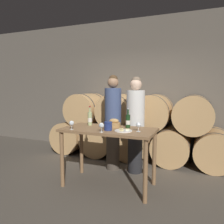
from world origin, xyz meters
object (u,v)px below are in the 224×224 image
object	(u,v)px
person_right	(135,124)
blue_crock	(108,126)
wine_glass_left	(101,126)
wine_glass_far_left	(72,123)
wine_glass_center	(139,125)
bread_basket	(114,124)
person_left	(113,121)
wine_bottle_white	(90,119)
wine_bottle_red	(128,121)
cheese_plate	(123,131)
tasting_table	(109,137)

from	to	relation	value
person_right	blue_crock	world-z (taller)	person_right
blue_crock	wine_glass_left	distance (m)	0.17
blue_crock	wine_glass_left	world-z (taller)	wine_glass_left
wine_glass_far_left	wine_glass_center	size ratio (longest dim) A/B	1.00
person_right	bread_basket	world-z (taller)	person_right
person_left	wine_bottle_white	bearing A→B (deg)	-111.15
blue_crock	wine_glass_far_left	bearing A→B (deg)	-163.75
person_left	wine_bottle_red	bearing A→B (deg)	-48.33
wine_bottle_white	wine_glass_far_left	xyz separation A→B (m)	(-0.08, -0.45, -0.02)
person_right	wine_bottle_red	world-z (taller)	person_right
wine_glass_left	wine_bottle_white	bearing A→B (deg)	133.29
cheese_plate	wine_glass_left	world-z (taller)	wine_glass_left
wine_glass_far_left	wine_glass_center	bearing A→B (deg)	13.49
person_right	bread_basket	distance (m)	0.59
cheese_plate	wine_bottle_white	bearing A→B (deg)	158.76
wine_glass_center	person_left	bearing A→B (deg)	133.17
person_left	wine_glass_far_left	distance (m)	1.04
blue_crock	cheese_plate	distance (m)	0.25
cheese_plate	wine_glass_far_left	xyz separation A→B (m)	(-0.79, -0.18, 0.09)
cheese_plate	person_left	bearing A→B (deg)	121.13
wine_glass_far_left	blue_crock	bearing A→B (deg)	16.25
person_right	wine_bottle_red	bearing A→B (deg)	-87.38
tasting_table	bread_basket	size ratio (longest dim) A/B	6.95
tasting_table	wine_glass_left	size ratio (longest dim) A/B	10.57
wine_bottle_white	blue_crock	bearing A→B (deg)	-32.10
wine_glass_center	wine_bottle_white	bearing A→B (deg)	167.12
tasting_table	wine_glass_center	xyz separation A→B (m)	(0.50, -0.04, 0.24)
tasting_table	wine_glass_left	xyz separation A→B (m)	(0.01, -0.29, 0.24)
wine_glass_left	person_right	bearing A→B (deg)	77.15
wine_glass_left	blue_crock	bearing A→B (deg)	78.31
person_left	wine_glass_left	world-z (taller)	person_left
wine_glass_far_left	wine_glass_left	xyz separation A→B (m)	(0.51, -0.01, 0.00)
wine_glass_far_left	cheese_plate	bearing A→B (deg)	12.60
tasting_table	bread_basket	xyz separation A→B (m)	(0.03, 0.16, 0.19)
wine_bottle_white	blue_crock	size ratio (longest dim) A/B	2.54
person_right	wine_glass_left	distance (m)	1.03
wine_bottle_red	person_right	bearing A→B (deg)	92.62
person_left	blue_crock	size ratio (longest dim) A/B	13.87
bread_basket	wine_glass_left	size ratio (longest dim) A/B	1.52
wine_glass_left	wine_glass_center	bearing A→B (deg)	26.72
wine_bottle_white	wine_glass_center	xyz separation A→B (m)	(0.92, -0.21, -0.02)
tasting_table	wine_glass_left	distance (m)	0.37
wine_glass_center	cheese_plate	bearing A→B (deg)	-163.30
wine_glass_left	tasting_table	bearing A→B (deg)	91.88
person_right	wine_glass_center	size ratio (longest dim) A/B	12.81
person_left	wine_glass_left	distance (m)	1.03
person_left	wine_bottle_white	distance (m)	0.59
tasting_table	person_left	size ratio (longest dim) A/B	0.81
wine_glass_left	wine_glass_far_left	bearing A→B (deg)	179.32
bread_basket	wine_glass_center	xyz separation A→B (m)	(0.47, -0.20, 0.04)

